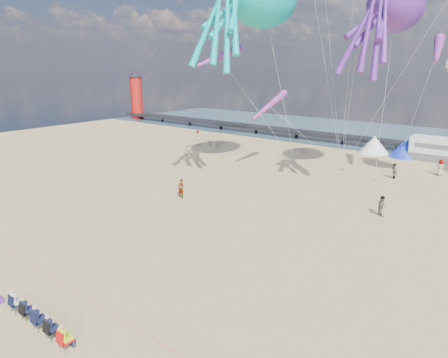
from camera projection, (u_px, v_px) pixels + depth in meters
ground at (179, 272)px, 23.38m from camera, size 120.00×120.00×0.00m
water at (416, 139)px, 64.92m from camera, size 120.00×120.00×0.00m
pier at (238, 125)px, 72.97m from camera, size 60.00×3.00×0.50m
lighthouse at (137, 98)px, 88.64m from camera, size 2.60×2.60×9.00m
motorhome_0 at (439, 150)px, 49.61m from camera, size 6.60×2.50×3.00m
tent_white at (374, 144)px, 54.45m from camera, size 4.00×4.00×2.40m
tent_blue at (405, 148)px, 52.07m from camera, size 4.00×4.00×2.40m
spectator_row at (39, 317)px, 18.16m from camera, size 6.10×0.90×1.30m
rope_line at (108, 312)px, 19.59m from camera, size 34.00×0.03×0.03m
standing_person at (181, 189)px, 36.16m from camera, size 0.66×0.45×1.75m
beachgoer_0 at (440, 168)px, 43.49m from camera, size 0.76×0.69×1.75m
beachgoer_1 at (382, 206)px, 31.95m from camera, size 0.94×0.92×1.63m
beachgoer_6 at (198, 136)px, 63.34m from camera, size 0.73×0.68×1.68m
beachgoer_7 at (394, 171)px, 42.28m from camera, size 0.87×0.96×1.64m
sandbag_a at (295, 163)px, 48.50m from camera, size 0.50×0.35×0.22m
sandbag_b at (374, 180)px, 41.51m from camera, size 0.50×0.35×0.22m
sandbag_d at (394, 173)px, 44.26m from camera, size 0.50×0.35×0.22m
sandbag_e at (341, 170)px, 45.67m from camera, size 0.50×0.35×0.22m
kite_octopus_purple at (396, 5)px, 35.95m from camera, size 5.42×10.35×11.32m
windsock_left at (219, 57)px, 46.81m from camera, size 3.26×6.11×6.13m
windsock_mid at (438, 49)px, 36.81m from camera, size 1.91×5.25×5.15m
windsock_right at (269, 106)px, 44.47m from camera, size 2.14×5.62×5.56m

